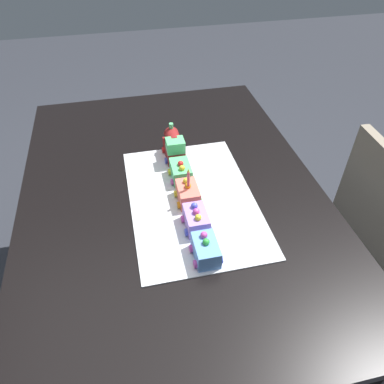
# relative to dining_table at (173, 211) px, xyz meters

# --- Properties ---
(ground_plane) EXTENTS (8.00, 8.00, 0.00)m
(ground_plane) POSITION_rel_dining_table_xyz_m (0.00, 0.00, -0.63)
(ground_plane) COLOR #2D3038
(dining_table) EXTENTS (1.40, 1.00, 0.74)m
(dining_table) POSITION_rel_dining_table_xyz_m (0.00, 0.00, 0.00)
(dining_table) COLOR black
(dining_table) RESTS_ON ground
(cake_board) EXTENTS (0.60, 0.40, 0.00)m
(cake_board) POSITION_rel_dining_table_xyz_m (0.07, 0.06, 0.11)
(cake_board) COLOR silver
(cake_board) RESTS_ON dining_table
(cake_locomotive) EXTENTS (0.14, 0.08, 0.12)m
(cake_locomotive) POSITION_rel_dining_table_xyz_m (-0.17, 0.04, 0.16)
(cake_locomotive) COLOR maroon
(cake_locomotive) RESTS_ON cake_board
(cake_car_flatbed_mint_green) EXTENTS (0.10, 0.08, 0.07)m
(cake_car_flatbed_mint_green) POSITION_rel_dining_table_xyz_m (-0.04, 0.04, 0.14)
(cake_car_flatbed_mint_green) COLOR #59CC7A
(cake_car_flatbed_mint_green) RESTS_ON cake_board
(cake_car_caboose_coral) EXTENTS (0.10, 0.08, 0.07)m
(cake_car_caboose_coral) POSITION_rel_dining_table_xyz_m (0.07, 0.04, 0.14)
(cake_car_caboose_coral) COLOR #F27260
(cake_car_caboose_coral) RESTS_ON cake_board
(cake_car_tanker_lavender) EXTENTS (0.10, 0.08, 0.07)m
(cake_car_tanker_lavender) POSITION_rel_dining_table_xyz_m (0.19, 0.04, 0.14)
(cake_car_tanker_lavender) COLOR #AD84E0
(cake_car_tanker_lavender) RESTS_ON cake_board
(cake_car_hopper_sky_blue) EXTENTS (0.10, 0.08, 0.07)m
(cake_car_hopper_sky_blue) POSITION_rel_dining_table_xyz_m (0.31, 0.04, 0.14)
(cake_car_hopper_sky_blue) COLOR #669EEA
(cake_car_hopper_sky_blue) RESTS_ON cake_board
(birthday_candle) EXTENTS (0.01, 0.01, 0.07)m
(birthday_candle) POSITION_rel_dining_table_xyz_m (0.08, 0.04, 0.21)
(birthday_candle) COLOR #F24C59
(birthday_candle) RESTS_ON cake_car_caboose_coral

